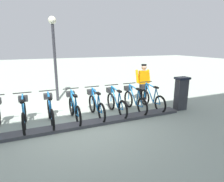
{
  "coord_description": "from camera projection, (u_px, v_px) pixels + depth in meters",
  "views": [
    {
      "loc": [
        -5.39,
        1.36,
        2.49
      ],
      "look_at": [
        0.5,
        -1.13,
        0.9
      ],
      "focal_mm": 30.29,
      "sensor_mm": 36.0,
      "label": 1
    }
  ],
  "objects": [
    {
      "name": "worker_near_rack",
      "position": [
        143.0,
        82.0,
        8.2
      ],
      "size": [
        0.56,
        0.68,
        1.66
      ],
      "color": "white",
      "rests_on": "ground"
    },
    {
      "name": "bike_docked_4",
      "position": [
        74.0,
        108.0,
        6.31
      ],
      "size": [
        1.72,
        0.54,
        1.02
      ],
      "color": "black",
      "rests_on": "ground"
    },
    {
      "name": "dock_rail_base",
      "position": [
        85.0,
        124.0,
        5.92
      ],
      "size": [
        0.44,
        6.91,
        0.1
      ],
      "primitive_type": "cube",
      "color": "#47474C",
      "rests_on": "ground"
    },
    {
      "name": "bike_docked_6",
      "position": [
        24.0,
        114.0,
        5.73
      ],
      "size": [
        1.72,
        0.54,
        1.02
      ],
      "color": "black",
      "rests_on": "ground"
    },
    {
      "name": "lamp_post",
      "position": [
        54.0,
        46.0,
        8.02
      ],
      "size": [
        0.32,
        0.32,
        3.61
      ],
      "color": "#2D2D33",
      "rests_on": "ground"
    },
    {
      "name": "bike_docked_3",
      "position": [
        96.0,
        105.0,
        6.6
      ],
      "size": [
        1.72,
        0.54,
        1.02
      ],
      "color": "black",
      "rests_on": "ground"
    },
    {
      "name": "payment_kiosk",
      "position": [
        181.0,
        93.0,
        7.27
      ],
      "size": [
        0.36,
        0.52,
        1.28
      ],
      "color": "#38383D",
      "rests_on": "ground"
    },
    {
      "name": "bike_docked_5",
      "position": [
        50.0,
        111.0,
        6.02
      ],
      "size": [
        1.72,
        0.54,
        1.02
      ],
      "color": "black",
      "rests_on": "ground"
    },
    {
      "name": "bike_docked_1",
      "position": [
        134.0,
        100.0,
        7.18
      ],
      "size": [
        1.72,
        0.54,
        1.02
      ],
      "color": "black",
      "rests_on": "ground"
    },
    {
      "name": "bike_docked_2",
      "position": [
        116.0,
        102.0,
        6.89
      ],
      "size": [
        1.72,
        0.54,
        1.02
      ],
      "color": "black",
      "rests_on": "ground"
    },
    {
      "name": "bike_docked_0",
      "position": [
        151.0,
        98.0,
        7.47
      ],
      "size": [
        1.72,
        0.54,
        1.02
      ],
      "color": "black",
      "rests_on": "ground"
    },
    {
      "name": "ground_plane",
      "position": [
        85.0,
        126.0,
        5.93
      ],
      "size": [
        60.0,
        60.0,
        0.0
      ],
      "primitive_type": "plane",
      "color": "#A1AD9E"
    }
  ]
}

